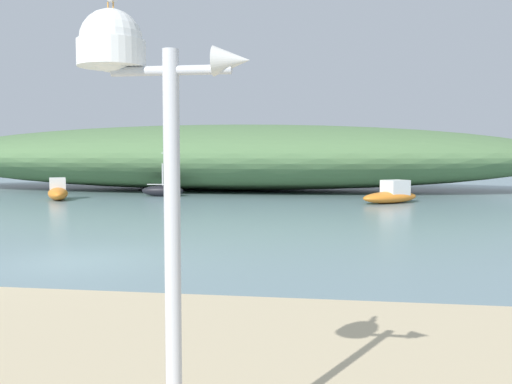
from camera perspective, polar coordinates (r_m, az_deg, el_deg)
name	(u,v)px	position (r m, az deg, el deg)	size (l,w,h in m)	color
ground_plane	(75,261)	(14.96, -17.63, -6.60)	(120.00, 120.00, 0.00)	gray
distant_hill	(226,157)	(41.04, -3.00, 3.49)	(45.84, 14.32, 4.60)	#517547
mast_structure	(134,100)	(4.28, -12.06, 8.92)	(1.26, 0.49, 3.55)	silver
motorboat_east_reach	(391,195)	(30.84, 13.36, -0.27)	(3.55, 3.23, 1.21)	orange
motorboat_outer_mooring	(58,191)	(33.91, -19.16, 0.05)	(2.37, 3.11, 1.23)	orange
sailboat_inner_mooring	(163,191)	(34.97, -9.29, 0.14)	(2.61, 1.06, 2.65)	black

